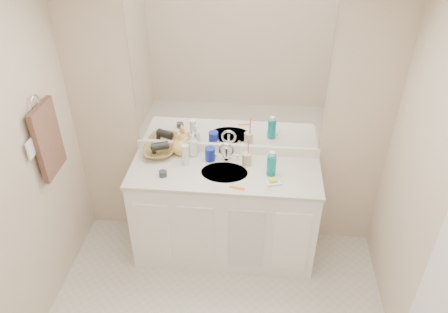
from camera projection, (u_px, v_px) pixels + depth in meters
name	position (u px, v px, depth m)	size (l,w,h in m)	color
ceiling	(201.00, 15.00, 1.74)	(2.60, 2.60, 0.02)	white
wall_back	(228.00, 118.00, 3.49)	(2.60, 0.02, 2.40)	beige
vanity_cabinet	(225.00, 214.00, 3.70)	(1.50, 0.55, 0.85)	white
countertop	(225.00, 172.00, 3.45)	(1.52, 0.57, 0.03)	beige
backsplash	(228.00, 149.00, 3.63)	(1.52, 0.03, 0.08)	white
sink_basin	(224.00, 173.00, 3.43)	(0.37, 0.37, 0.02)	beige
faucet	(226.00, 154.00, 3.54)	(0.02, 0.02, 0.11)	silver
mirror	(228.00, 77.00, 3.28)	(1.48, 0.01, 1.20)	white
blue_mug	(210.00, 154.00, 3.53)	(0.08, 0.08, 0.11)	#17279F
tan_cup	(247.00, 159.00, 3.49)	(0.08, 0.08, 0.10)	beige
toothbrush	(248.00, 149.00, 3.43)	(0.01, 0.01, 0.18)	#FD4279
mouthwash_bottle	(271.00, 165.00, 3.36)	(0.07, 0.07, 0.17)	#0B8584
soap_dish	(273.00, 182.00, 3.31)	(0.11, 0.09, 0.01)	white
green_soap	(273.00, 180.00, 3.30)	(0.06, 0.05, 0.02)	#BDE738
orange_comb	(237.00, 188.00, 3.26)	(0.12, 0.02, 0.00)	#F7571A
dark_jar	(163.00, 174.00, 3.37)	(0.06, 0.06, 0.04)	#323439
extra_white_bottle	(186.00, 155.00, 3.47)	(0.06, 0.06, 0.18)	white
soap_bottle_white	(193.00, 145.00, 3.57)	(0.08, 0.08, 0.20)	white
soap_bottle_cream	(187.00, 146.00, 3.60)	(0.07, 0.07, 0.16)	beige
soap_bottle_yellow	(180.00, 144.00, 3.59)	(0.15, 0.15, 0.19)	#F4BA5E
wicker_basket	(158.00, 152.00, 3.61)	(0.25, 0.25, 0.06)	olive
hair_dryer	(160.00, 146.00, 3.57)	(0.07, 0.07, 0.14)	black
towel_ring	(35.00, 102.00, 2.96)	(0.11, 0.11, 0.01)	silver
hand_towel	(48.00, 140.00, 3.12)	(0.04, 0.32, 0.55)	#432D24
switch_plate	(30.00, 149.00, 2.93)	(0.01, 0.09, 0.13)	white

